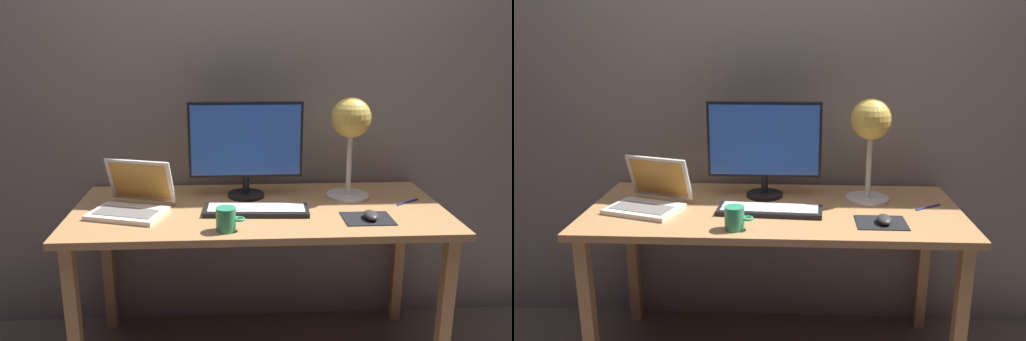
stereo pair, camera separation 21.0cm
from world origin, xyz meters
TOP-DOWN VIEW (x-y plane):
  - back_wall at (0.00, 0.40)m, footprint 4.80×0.06m
  - desk at (0.00, 0.00)m, footprint 1.60×0.70m
  - monitor at (-0.05, 0.15)m, footprint 0.51×0.17m
  - keyboard_main at (-0.02, -0.07)m, footprint 0.45×0.17m
  - laptop at (-0.53, -0.02)m, footprint 0.36×0.34m
  - desk_lamp at (0.42, 0.12)m, footprint 0.19×0.19m
  - mousepad at (0.43, -0.17)m, footprint 0.20×0.16m
  - mouse at (0.44, -0.18)m, footprint 0.06×0.10m
  - coffee_mug at (-0.14, -0.26)m, footprint 0.11×0.08m
  - pen at (0.67, 0.03)m, footprint 0.12×0.08m

SIDE VIEW (x-z plane):
  - desk at x=0.00m, z-range 0.29..1.03m
  - mousepad at x=0.43m, z-range 0.74..0.74m
  - pen at x=0.67m, z-range 0.74..0.75m
  - keyboard_main at x=-0.02m, z-range 0.74..0.76m
  - mouse at x=0.44m, z-range 0.74..0.78m
  - coffee_mug at x=-0.14m, z-range 0.74..0.83m
  - laptop at x=-0.53m, z-range 0.69..0.91m
  - monitor at x=-0.05m, z-range 0.77..1.21m
  - desk_lamp at x=0.42m, z-range 0.84..1.30m
  - back_wall at x=0.00m, z-range 0.00..2.60m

